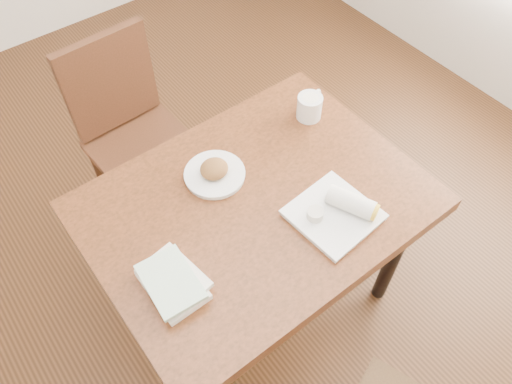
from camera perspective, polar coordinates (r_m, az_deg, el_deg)
ground at (r=2.35m, az=0.00°, el=-11.97°), size 4.00×5.00×0.01m
table at (r=1.77m, az=0.00°, el=-2.65°), size 1.13×0.85×0.75m
chair_far at (r=2.28m, az=-14.04°, el=7.21°), size 0.44×0.44×0.95m
plate_scone at (r=1.76m, az=-4.76°, el=2.25°), size 0.22×0.22×0.07m
coffee_mug at (r=1.95m, az=6.19°, el=9.76°), size 0.14×0.10×0.10m
plate_burrito at (r=1.67m, az=9.48°, el=-2.13°), size 0.28×0.28×0.09m
book_stack at (r=1.53m, az=-9.51°, el=-10.10°), size 0.18×0.23×0.06m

